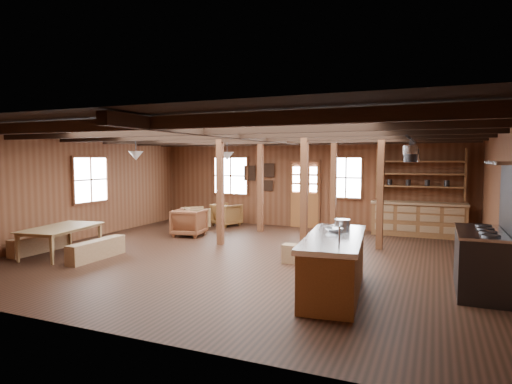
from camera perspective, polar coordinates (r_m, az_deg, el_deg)
room at (r=9.41m, az=-1.16°, el=-0.28°), size 10.04×9.04×2.84m
ceiling_joists at (r=9.55m, az=-0.73°, el=7.47°), size 9.80×8.82×0.18m
timber_posts at (r=11.17m, az=5.64°, el=0.45°), size 3.95×2.35×2.80m
back_door at (r=13.62m, az=6.48°, el=-1.03°), size 1.02×0.08×2.15m
window_back_left at (r=14.53m, az=-3.38°, el=2.18°), size 1.32×0.06×1.32m
window_back_right at (r=13.28m, az=11.91°, el=1.87°), size 1.02×0.06×1.32m
window_left at (r=12.63m, az=-21.21°, el=1.54°), size 0.14×1.24×1.32m
notice_boards at (r=14.07m, az=0.65°, el=2.27°), size 1.08×0.03×0.90m
back_counter at (r=12.87m, az=20.85°, el=-2.87°), size 2.55×0.60×2.45m
pendant_lamps at (r=11.32m, az=-9.57°, el=4.77°), size 1.86×2.36×0.66m
pot_rack at (r=8.80m, az=20.02°, el=4.79°), size 0.37×3.00×0.45m
kitchen_island at (r=7.11m, az=10.37°, el=-9.45°), size 1.14×2.58×1.20m
step_stool at (r=9.08m, az=4.83°, el=-8.18°), size 0.45×0.33×0.39m
commercial_range at (r=7.90m, az=28.66°, el=-7.06°), size 0.89×1.73×2.14m
dining_table at (r=10.64m, az=-24.32°, el=-5.98°), size 1.29×1.97×0.65m
bench_wall at (r=11.21m, az=-26.92°, el=-6.17°), size 0.28×1.48×0.41m
bench_aisle at (r=9.98m, az=-20.46°, el=-7.22°), size 0.28×1.51×0.41m
armchair_a at (r=12.21m, az=-8.90°, el=-4.05°), size 0.93×0.95×0.77m
armchair_b at (r=13.94m, az=-3.96°, el=-3.03°), size 1.02×1.03×0.73m
armchair_c at (r=13.39m, az=-8.03°, el=-3.46°), size 1.05×1.05×0.69m
counter_pot at (r=7.74m, az=11.42°, el=-4.20°), size 0.28×0.28×0.17m
bowl at (r=7.39m, az=10.39°, el=-5.00°), size 0.35×0.35×0.07m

